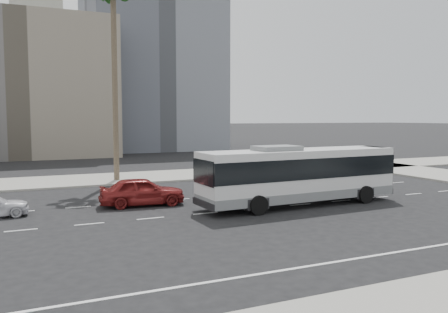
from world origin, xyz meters
TOP-DOWN VIEW (x-y plane):
  - ground at (0.00, 0.00)m, footprint 700.00×700.00m
  - sidewalk_north at (0.00, 15.50)m, footprint 120.00×7.00m
  - midrise_beige_west at (-12.00, 45.00)m, footprint 24.00×18.00m
  - midrise_gray_center at (8.00, 52.00)m, footprint 20.00×20.00m
  - civic_tower at (-2.00, 250.00)m, footprint 42.00×42.00m
  - highrise_right at (45.00, 230.00)m, footprint 26.00×26.00m
  - highrise_far at (70.00, 260.00)m, footprint 22.00×22.00m
  - city_bus at (2.89, -0.01)m, footprint 12.33×3.26m
  - car_a at (-5.53, 3.58)m, footprint 2.41×5.05m

SIDE VIEW (x-z plane):
  - ground at x=0.00m, z-range 0.00..0.00m
  - sidewalk_north at x=0.00m, z-range 0.00..0.15m
  - car_a at x=-5.53m, z-range 0.00..1.67m
  - city_bus at x=2.89m, z-range 0.09..3.60m
  - midrise_beige_west at x=-12.00m, z-range 0.00..18.00m
  - midrise_gray_center at x=8.00m, z-range 0.00..26.00m
  - highrise_far at x=70.00m, z-range 0.00..60.00m
  - highrise_right at x=45.00m, z-range 0.00..70.00m
  - civic_tower at x=-2.00m, z-range -25.67..103.33m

